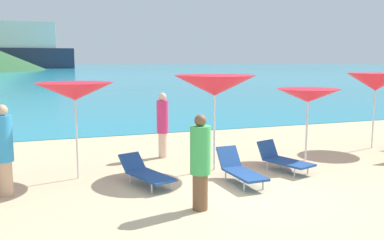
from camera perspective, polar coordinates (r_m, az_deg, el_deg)
ground_plane at (r=18.16m, az=-7.31°, el=-1.18°), size 50.00×100.00×0.30m
ocean_water at (r=235.21m, az=-18.99°, el=6.93°), size 650.00×440.00×0.02m
umbrella_2 at (r=9.88m, az=-15.84°, el=3.80°), size 1.85×1.85×2.26m
umbrella_3 at (r=10.30m, az=3.14°, el=4.77°), size 2.08×2.08×2.41m
umbrella_4 at (r=11.81m, az=15.70°, el=3.25°), size 1.87×1.87×2.00m
umbrella_5 at (r=14.21m, az=23.98°, el=4.81°), size 1.93×1.93×2.39m
lounge_chair_1 at (r=9.38m, az=-6.42°, el=-7.18°), size 1.03×1.72×0.60m
lounge_chair_3 at (r=10.72m, az=12.42°, el=-5.25°), size 1.02×1.55×0.70m
lounge_chair_5 at (r=9.49m, az=6.60°, el=-6.73°), size 0.60×1.60×0.73m
beachgoer_0 at (r=7.63m, az=1.15°, el=-5.58°), size 0.38×0.38×1.79m
beachgoer_2 at (r=9.22m, az=-24.49°, el=-3.53°), size 0.36×0.36×1.89m
beachgoer_3 at (r=11.83m, az=-4.08°, el=-0.44°), size 0.33×0.33×1.87m
cruise_ship at (r=185.56m, az=-24.72°, el=9.01°), size 55.88×11.53×21.67m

